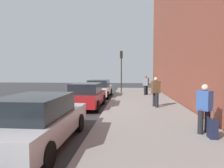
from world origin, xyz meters
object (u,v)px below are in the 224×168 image
Objects in this scene: parked_car_silver at (38,120)px; parked_car_red at (87,95)px; parked_car_white at (99,88)px; rolling_suitcase at (212,129)px; pedestrian_brown_coat at (156,91)px; pedestrian_grey_coat at (146,84)px; pedestrian_blue_coat at (204,107)px; traffic_light_pole at (121,64)px.

parked_car_silver is 1.10× the size of parked_car_red.
parked_car_red is (6.38, -0.11, -0.00)m from parked_car_silver.
parked_car_white is at bearing -0.13° from parked_car_red.
parked_car_white reaches higher than rolling_suitcase.
pedestrian_brown_coat is 1.83× the size of rolling_suitcase.
rolling_suitcase is at bearing -169.86° from pedestrian_brown_coat.
parked_car_white is 4.19m from pedestrian_grey_coat.
pedestrian_blue_coat is 0.94× the size of pedestrian_grey_coat.
pedestrian_grey_coat is 0.42× the size of traffic_light_pole.
traffic_light_pole reaches higher than pedestrian_blue_coat.
traffic_light_pole reaches higher than pedestrian_grey_coat.
parked_car_white is at bearing -0.61° from parked_car_silver.
traffic_light_pole is (2.86, -1.81, 2.19)m from parked_car_white.
rolling_suitcase is at bearing -175.05° from pedestrian_grey_coat.
parked_car_silver is at bearing 172.39° from traffic_light_pole.
traffic_light_pole reaches higher than pedestrian_brown_coat.
rolling_suitcase is at bearing -166.58° from traffic_light_pole.
rolling_suitcase is (-13.82, -3.30, -2.50)m from traffic_light_pole.
rolling_suitcase is at bearing -173.19° from pedestrian_blue_coat.
parked_car_red is 7.68m from rolling_suitcase.
traffic_light_pole is at bearing 13.42° from rolling_suitcase.
parked_car_red is at bearing 146.23° from pedestrian_grey_coat.
pedestrian_brown_coat is 8.78m from traffic_light_pole.
pedestrian_brown_coat reaches higher than parked_car_white.
parked_car_red is 7.37m from pedestrian_grey_coat.
parked_car_silver is at bearing 102.91° from pedestrian_blue_coat.
pedestrian_grey_coat is at bearing -131.11° from traffic_light_pole.
parked_car_silver is at bearing 179.39° from parked_car_white.
parked_car_silver is 2.88× the size of pedestrian_blue_coat.
pedestrian_blue_coat is 13.82m from traffic_light_pole.
parked_car_red is 8.59m from traffic_light_pole.
parked_car_silver and parked_car_white have the same top height.
parked_car_red is 7.25m from pedestrian_blue_coat.
parked_car_silver is at bearing 97.16° from rolling_suitcase.
parked_car_white is 4.04m from traffic_light_pole.
parked_car_white is at bearing 102.20° from pedestrian_grey_coat.
pedestrian_brown_coat reaches higher than rolling_suitcase.
rolling_suitcase is (-10.96, -5.11, -0.31)m from parked_car_white.
parked_car_white is (11.62, -0.12, -0.00)m from parked_car_silver.
parked_car_red is 4.14m from pedestrian_brown_coat.
pedestrian_brown_coat is at bearing -179.71° from pedestrian_grey_coat.
parked_car_silver is 1.15× the size of traffic_light_pole.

